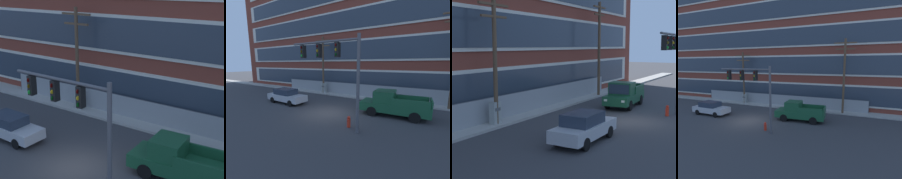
# 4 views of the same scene
# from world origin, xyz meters

# --- Properties ---
(ground_plane) EXTENTS (160.00, 160.00, 0.00)m
(ground_plane) POSITION_xyz_m (0.00, 0.00, 0.00)
(ground_plane) COLOR #38383A
(sidewalk_building_side) EXTENTS (80.00, 1.85, 0.16)m
(sidewalk_building_side) POSITION_xyz_m (0.00, 7.09, 0.08)
(sidewalk_building_side) COLOR #9E9B93
(sidewalk_building_side) RESTS_ON ground
(brick_mill_building) EXTENTS (48.73, 11.45, 19.64)m
(brick_mill_building) POSITION_xyz_m (-1.66, 13.44, 9.83)
(brick_mill_building) COLOR brown
(brick_mill_building) RESTS_ON ground
(chain_link_fence) EXTENTS (24.97, 0.06, 1.70)m
(chain_link_fence) POSITION_xyz_m (-0.29, 7.45, 0.87)
(chain_link_fence) COLOR gray
(chain_link_fence) RESTS_ON ground
(traffic_signal_mast) EXTENTS (5.26, 0.43, 5.96)m
(traffic_signal_mast) POSITION_xyz_m (2.17, -2.12, 4.35)
(traffic_signal_mast) COLOR #4C4C51
(traffic_signal_mast) RESTS_ON ground
(pickup_truck_dark_green) EXTENTS (5.45, 2.26, 2.07)m
(pickup_truck_dark_green) POSITION_xyz_m (4.99, 2.29, 0.97)
(pickup_truck_dark_green) COLOR #194C2D
(pickup_truck_dark_green) RESTS_ON ground
(sedan_silver) EXTENTS (4.55, 1.82, 1.56)m
(sedan_silver) POSITION_xyz_m (-5.77, 0.52, 0.80)
(sedan_silver) COLOR #B2B5BA
(sedan_silver) RESTS_ON ground
(utility_pole_near_corner) EXTENTS (2.57, 0.26, 7.85)m
(utility_pole_near_corner) POSITION_xyz_m (-5.38, 6.72, 4.39)
(utility_pole_near_corner) COLOR brown
(utility_pole_near_corner) RESTS_ON ground
(utility_pole_midblock) EXTENTS (2.56, 0.26, 9.05)m
(utility_pole_midblock) POSITION_xyz_m (9.22, 6.44, 5.01)
(utility_pole_midblock) COLOR brown
(utility_pole_midblock) RESTS_ON ground
(electrical_cabinet) EXTENTS (0.67, 0.43, 1.53)m
(electrical_cabinet) POSITION_xyz_m (-5.37, 6.81, 0.77)
(electrical_cabinet) COLOR #939993
(electrical_cabinet) RESTS_ON ground
(fire_hydrant) EXTENTS (0.24, 0.24, 0.78)m
(fire_hydrant) POSITION_xyz_m (3.01, -1.64, 0.38)
(fire_hydrant) COLOR red
(fire_hydrant) RESTS_ON ground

